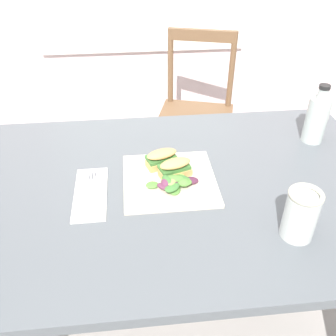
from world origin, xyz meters
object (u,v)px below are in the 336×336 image
Objects in this scene: chair_wooden_far at (196,114)px; plate_lunch at (169,180)px; sandwich_half_back at (162,158)px; mason_jar_iced_tea at (300,216)px; dining_table at (178,215)px; sandwich_half_front at (175,168)px; bottle_cold_brew at (316,121)px; fork_on_napkin at (91,189)px.

chair_wooden_far reaches higher than plate_lunch.
mason_jar_iced_tea reaches higher than sandwich_half_back.
dining_table is 0.13m from plate_lunch.
sandwich_half_front is at bearing 135.99° from mason_jar_iced_tea.
chair_wooden_far is 0.90m from bottle_cold_brew.
fork_on_napkin is (-0.25, -0.03, -0.03)m from sandwich_half_front.
sandwich_half_front is 0.25m from fork_on_napkin.
sandwich_half_front is (0.02, 0.01, 0.03)m from plate_lunch.
chair_wooden_far is 8.32× the size of sandwich_half_back.
mason_jar_iced_tea is (-0.23, -0.43, -0.01)m from bottle_cold_brew.
sandwich_half_front is at bearing -57.27° from sandwich_half_back.
bottle_cold_brew is 1.50× the size of mason_jar_iced_tea.
mason_jar_iced_tea is at bearing -44.01° from sandwich_half_front.
dining_table is 1.02m from chair_wooden_far.
dining_table is 4.78× the size of plate_lunch.
mason_jar_iced_tea is (0.52, -0.23, 0.06)m from fork_on_napkin.
fork_on_napkin is 0.91× the size of bottle_cold_brew.
bottle_cold_brew reaches higher than dining_table.
dining_table is 0.17m from sandwich_half_front.
dining_table is 0.40m from mason_jar_iced_tea.
plate_lunch is 2.58× the size of sandwich_half_front.
bottle_cold_brew is (0.26, -0.78, 0.37)m from chair_wooden_far.
sandwich_half_front is 0.06m from sandwich_half_back.
sandwich_half_back reaches higher than dining_table.
chair_wooden_far reaches higher than sandwich_half_back.
mason_jar_iced_tea is at bearing -88.39° from chair_wooden_far.
bottle_cold_brew is (0.49, 0.20, 0.20)m from dining_table.
bottle_cold_brew reaches higher than mason_jar_iced_tea.
plate_lunch is at bearing 149.05° from dining_table.
sandwich_half_back is (-0.27, -0.90, 0.33)m from chair_wooden_far.
chair_wooden_far is 4.69× the size of fork_on_napkin.
sandwich_half_front is at bearing 38.77° from plate_lunch.
sandwich_half_front reaches higher than fork_on_napkin.
dining_table is 6.35× the size of bottle_cold_brew.
sandwich_half_front is 0.77× the size of mason_jar_iced_tea.
mason_jar_iced_tea is (0.31, -0.32, 0.02)m from sandwich_half_back.
fork_on_napkin is at bearing -179.52° from dining_table.
sandwich_half_front is 0.53m from bottle_cold_brew.
dining_table is 0.19m from sandwich_half_back.
chair_wooden_far is 3.23× the size of plate_lunch.
mason_jar_iced_tea is at bearing -40.53° from plate_lunch.
fork_on_napkin is at bearing -157.95° from sandwich_half_back.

